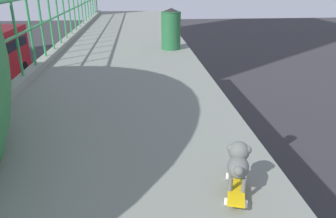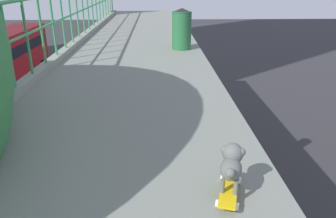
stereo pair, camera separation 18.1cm
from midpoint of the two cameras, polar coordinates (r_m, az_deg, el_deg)
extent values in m
cylinder|color=#369E55|center=(5.86, -25.69, 10.86)|extent=(0.04, 0.04, 1.19)
cylinder|color=#369E55|center=(6.54, -23.58, 12.14)|extent=(0.04, 0.04, 1.19)
cylinder|color=#369E55|center=(7.23, -21.87, 13.17)|extent=(0.04, 0.04, 1.19)
cylinder|color=#369E55|center=(7.93, -20.44, 14.01)|extent=(0.04, 0.04, 1.19)
cylinder|color=#369E55|center=(8.64, -19.24, 14.71)|extent=(0.04, 0.04, 1.19)
cylinder|color=#369E55|center=(9.34, -18.21, 15.29)|extent=(0.04, 0.04, 1.19)
cylinder|color=#369E55|center=(10.06, -17.33, 15.79)|extent=(0.04, 0.04, 1.19)
cylinder|color=#369E55|center=(10.77, -16.55, 16.22)|extent=(0.04, 0.04, 1.19)
cylinder|color=#369E55|center=(11.49, -15.87, 16.60)|extent=(0.04, 0.04, 1.19)
cylinder|color=#369E55|center=(12.20, -15.27, 16.93)|extent=(0.04, 0.04, 1.19)
cylinder|color=#369E55|center=(12.92, -14.73, 17.22)|extent=(0.04, 0.04, 1.19)
cylinder|color=#369E55|center=(13.64, -14.25, 17.48)|extent=(0.04, 0.04, 1.19)
cylinder|color=#369E55|center=(14.37, -13.82, 17.71)|extent=(0.04, 0.04, 1.19)
cylinder|color=#369E55|center=(15.09, -13.43, 17.92)|extent=(0.04, 0.04, 1.19)
cylinder|color=#369E55|center=(15.81, -13.07, 18.11)|extent=(0.04, 0.04, 1.19)
cylinder|color=black|center=(27.18, -23.98, 6.54)|extent=(0.28, 0.96, 0.96)
cube|color=gold|center=(2.75, 9.95, -12.95)|extent=(0.28, 0.55, 0.02)
cylinder|color=white|center=(2.92, 11.54, -11.80)|extent=(0.04, 0.07, 0.06)
cylinder|color=white|center=(2.92, 8.54, -11.57)|extent=(0.04, 0.07, 0.06)
cylinder|color=white|center=(2.63, 11.41, -15.99)|extent=(0.04, 0.07, 0.06)
cylinder|color=white|center=(2.63, 8.03, -15.74)|extent=(0.04, 0.07, 0.06)
cylinder|color=#5F625E|center=(2.79, 11.20, -10.76)|extent=(0.04, 0.04, 0.11)
cylinder|color=#5F625E|center=(2.79, 9.08, -10.60)|extent=(0.04, 0.04, 0.11)
cylinder|color=#5F625E|center=(2.63, 11.11, -13.02)|extent=(0.04, 0.04, 0.11)
cylinder|color=#5F625E|center=(2.63, 8.84, -12.85)|extent=(0.04, 0.04, 0.11)
ellipsoid|color=#5F625E|center=(2.65, 10.21, -9.92)|extent=(0.24, 0.30, 0.15)
sphere|color=#5F625E|center=(2.71, 10.40, -7.33)|extent=(0.17, 0.17, 0.17)
ellipsoid|color=slate|center=(2.78, 10.44, -6.80)|extent=(0.08, 0.09, 0.05)
sphere|color=#5F625E|center=(2.70, 11.79, -7.03)|extent=(0.07, 0.07, 0.07)
sphere|color=#5F625E|center=(2.70, 9.07, -6.83)|extent=(0.07, 0.07, 0.07)
sphere|color=#5F625E|center=(2.51, 10.16, -10.63)|extent=(0.08, 0.08, 0.08)
cylinder|color=#256639|center=(8.10, -0.13, 13.53)|extent=(0.46, 0.46, 0.89)
cone|color=black|center=(8.05, -0.13, 16.88)|extent=(0.47, 0.47, 0.10)
camera|label=1|loc=(0.09, -91.45, -0.59)|focal=34.92mm
camera|label=2|loc=(0.09, 88.55, 0.59)|focal=34.92mm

